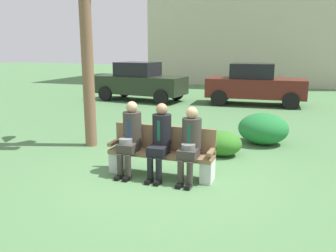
{
  "coord_description": "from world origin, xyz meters",
  "views": [
    {
      "loc": [
        2.02,
        -5.58,
        2.31
      ],
      "look_at": [
        -0.13,
        0.59,
        0.85
      ],
      "focal_mm": 37.81,
      "sensor_mm": 36.0,
      "label": 1
    }
  ],
  "objects_px": {
    "parked_car_near": "(140,82)",
    "parked_car_far": "(255,84)",
    "park_bench": "(162,153)",
    "seated_man_left": "(130,135)",
    "shrub_near_bench": "(222,143)",
    "shrub_mid_lawn": "(263,129)",
    "seated_man_middle": "(160,137)",
    "seated_man_right": "(190,141)"
  },
  "relations": [
    {
      "from": "parked_car_far",
      "to": "parked_car_near",
      "type": "bearing_deg",
      "value": -174.73
    },
    {
      "from": "parked_car_near",
      "to": "parked_car_far",
      "type": "relative_size",
      "value": 1.02
    },
    {
      "from": "seated_man_middle",
      "to": "shrub_mid_lawn",
      "type": "xyz_separation_m",
      "value": [
        1.57,
        2.96,
        -0.37
      ]
    },
    {
      "from": "park_bench",
      "to": "parked_car_near",
      "type": "height_order",
      "value": "parked_car_near"
    },
    {
      "from": "park_bench",
      "to": "parked_car_far",
      "type": "relative_size",
      "value": 0.49
    },
    {
      "from": "parked_car_far",
      "to": "shrub_near_bench",
      "type": "bearing_deg",
      "value": -89.42
    },
    {
      "from": "parked_car_near",
      "to": "seated_man_right",
      "type": "bearing_deg",
      "value": -61.36
    },
    {
      "from": "seated_man_middle",
      "to": "parked_car_far",
      "type": "height_order",
      "value": "parked_car_far"
    },
    {
      "from": "seated_man_right",
      "to": "shrub_near_bench",
      "type": "bearing_deg",
      "value": 81.6
    },
    {
      "from": "parked_car_near",
      "to": "parked_car_far",
      "type": "height_order",
      "value": "same"
    },
    {
      "from": "seated_man_left",
      "to": "seated_man_right",
      "type": "relative_size",
      "value": 1.03
    },
    {
      "from": "seated_man_right",
      "to": "parked_car_far",
      "type": "height_order",
      "value": "parked_car_far"
    },
    {
      "from": "seated_man_middle",
      "to": "seated_man_left",
      "type": "bearing_deg",
      "value": -179.49
    },
    {
      "from": "park_bench",
      "to": "parked_car_far",
      "type": "height_order",
      "value": "parked_car_far"
    },
    {
      "from": "park_bench",
      "to": "seated_man_right",
      "type": "bearing_deg",
      "value": -12.9
    },
    {
      "from": "shrub_near_bench",
      "to": "parked_car_near",
      "type": "xyz_separation_m",
      "value": [
        -4.95,
        6.91,
        0.57
      ]
    },
    {
      "from": "parked_car_far",
      "to": "seated_man_left",
      "type": "bearing_deg",
      "value": -98.26
    },
    {
      "from": "seated_man_left",
      "to": "seated_man_right",
      "type": "distance_m",
      "value": 1.14
    },
    {
      "from": "seated_man_middle",
      "to": "parked_car_far",
      "type": "bearing_deg",
      "value": 85.38
    },
    {
      "from": "seated_man_left",
      "to": "shrub_mid_lawn",
      "type": "xyz_separation_m",
      "value": [
        2.15,
        2.96,
        -0.37
      ]
    },
    {
      "from": "shrub_near_bench",
      "to": "park_bench",
      "type": "bearing_deg",
      "value": -117.65
    },
    {
      "from": "shrub_mid_lawn",
      "to": "parked_car_near",
      "type": "bearing_deg",
      "value": 135.35
    },
    {
      "from": "seated_man_right",
      "to": "seated_man_left",
      "type": "bearing_deg",
      "value": 179.81
    },
    {
      "from": "shrub_near_bench",
      "to": "seated_man_middle",
      "type": "bearing_deg",
      "value": -115.47
    },
    {
      "from": "shrub_mid_lawn",
      "to": "seated_man_right",
      "type": "bearing_deg",
      "value": -108.86
    },
    {
      "from": "shrub_near_bench",
      "to": "shrub_mid_lawn",
      "type": "relative_size",
      "value": 0.71
    },
    {
      "from": "parked_car_near",
      "to": "park_bench",
      "type": "bearing_deg",
      "value": -64.03
    },
    {
      "from": "parked_car_far",
      "to": "seated_man_right",
      "type": "bearing_deg",
      "value": -91.11
    },
    {
      "from": "seated_man_middle",
      "to": "seated_man_right",
      "type": "bearing_deg",
      "value": -0.92
    },
    {
      "from": "seated_man_left",
      "to": "park_bench",
      "type": "bearing_deg",
      "value": 12.6
    },
    {
      "from": "seated_man_left",
      "to": "shrub_mid_lawn",
      "type": "bearing_deg",
      "value": 54.0
    },
    {
      "from": "seated_man_middle",
      "to": "shrub_near_bench",
      "type": "distance_m",
      "value": 1.93
    },
    {
      "from": "park_bench",
      "to": "seated_man_left",
      "type": "bearing_deg",
      "value": -167.4
    },
    {
      "from": "seated_man_right",
      "to": "parked_car_near",
      "type": "xyz_separation_m",
      "value": [
        -4.7,
        8.61,
        0.11
      ]
    },
    {
      "from": "park_bench",
      "to": "seated_man_left",
      "type": "distance_m",
      "value": 0.67
    },
    {
      "from": "seated_man_left",
      "to": "parked_car_near",
      "type": "bearing_deg",
      "value": 112.49
    },
    {
      "from": "seated_man_right",
      "to": "parked_car_far",
      "type": "distance_m",
      "value": 9.06
    },
    {
      "from": "shrub_near_bench",
      "to": "shrub_mid_lawn",
      "type": "bearing_deg",
      "value": 58.95
    },
    {
      "from": "seated_man_middle",
      "to": "shrub_near_bench",
      "type": "xyz_separation_m",
      "value": [
        0.81,
        1.69,
        -0.48
      ]
    },
    {
      "from": "seated_man_left",
      "to": "seated_man_right",
      "type": "bearing_deg",
      "value": -0.19
    },
    {
      "from": "seated_man_left",
      "to": "seated_man_middle",
      "type": "distance_m",
      "value": 0.58
    },
    {
      "from": "shrub_near_bench",
      "to": "seated_man_right",
      "type": "bearing_deg",
      "value": -98.4
    }
  ]
}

